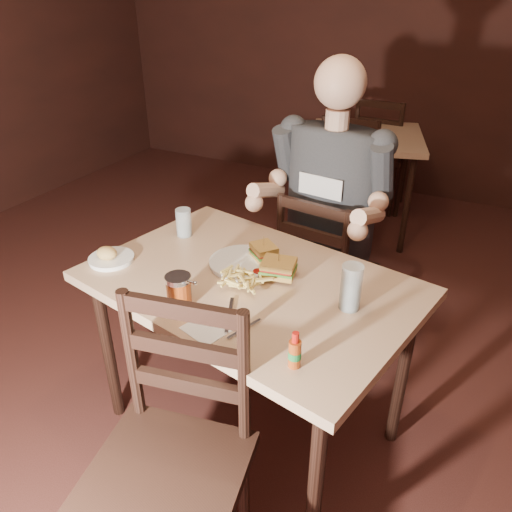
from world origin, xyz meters
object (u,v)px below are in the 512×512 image
at_px(glass_right, 351,287).
at_px(hot_sauce, 295,350).
at_px(syrup_dispenser, 179,290).
at_px(side_plate, 112,260).
at_px(bg_chair_far, 381,153).
at_px(dinner_plate, 243,263).
at_px(chair_near, 164,478).
at_px(glass_left, 184,223).
at_px(bg_chair_near, 339,197).
at_px(main_table, 250,298).
at_px(chair_far, 326,271).
at_px(diner, 329,177).
at_px(bg_table, 365,146).

height_order(glass_right, hot_sauce, glass_right).
xyz_separation_m(syrup_dispenser, side_plate, (-0.42, 0.13, -0.05)).
xyz_separation_m(bg_chair_far, dinner_plate, (0.10, -2.62, 0.31)).
height_order(chair_near, syrup_dispenser, chair_near).
distance_m(chair_near, glass_left, 1.08).
relative_size(chair_near, bg_chair_near, 1.02).
height_order(main_table, syrup_dispenser, syrup_dispenser).
height_order(chair_far, glass_right, glass_right).
height_order(diner, side_plate, diner).
height_order(dinner_plate, hot_sauce, hot_sauce).
distance_m(chair_near, diner, 1.42).
xyz_separation_m(bg_chair_far, hot_sauce, (0.51, -3.07, 0.36)).
distance_m(bg_chair_far, bg_chair_near, 1.10).
distance_m(bg_chair_far, glass_left, 2.54).
relative_size(bg_table, syrup_dispenser, 8.60).
bearing_deg(syrup_dispenser, bg_chair_near, 102.30).
relative_size(bg_chair_near, side_plate, 5.46).
height_order(hot_sauce, side_plate, hot_sauce).
bearing_deg(glass_right, chair_near, -114.55).
bearing_deg(bg_chair_near, side_plate, -108.79).
height_order(bg_table, glass_right, glass_right).
bearing_deg(chair_far, bg_table, -73.43).
xyz_separation_m(chair_far, side_plate, (-0.64, -0.83, 0.33)).
bearing_deg(hot_sauce, syrup_dispenser, 167.27).
bearing_deg(chair_far, hot_sauce, 111.06).
relative_size(main_table, bg_chair_near, 1.41).
xyz_separation_m(chair_near, diner, (-0.01, 1.34, 0.49)).
bearing_deg(bg_table, hot_sauce, -78.50).
height_order(diner, glass_left, diner).
bearing_deg(chair_near, glass_right, 54.49).
bearing_deg(glass_left, bg_chair_far, 84.11).
height_order(main_table, glass_left, glass_left).
height_order(bg_table, dinner_plate, dinner_plate).
height_order(diner, hot_sauce, diner).
distance_m(main_table, diner, 0.71).
height_order(chair_far, dinner_plate, chair_far).
xyz_separation_m(chair_far, bg_chair_far, (-0.25, 2.00, 0.02)).
xyz_separation_m(main_table, hot_sauce, (0.34, -0.36, 0.14)).
relative_size(chair_far, syrup_dispenser, 7.81).
relative_size(diner, hot_sauce, 8.45).
bearing_deg(side_plate, glass_right, 7.48).
distance_m(main_table, bg_table, 2.16).
distance_m(diner, syrup_dispenser, 0.94).
bearing_deg(bg_chair_near, bg_chair_far, 83.91).
bearing_deg(bg_chair_near, diner, -82.06).
xyz_separation_m(main_table, chair_far, (0.07, 0.70, -0.24)).
bearing_deg(glass_right, chair_far, 114.31).
xyz_separation_m(diner, syrup_dispenser, (-0.21, -0.90, -0.15)).
xyz_separation_m(chair_near, glass_left, (-0.51, 0.89, 0.34)).
bearing_deg(diner, hot_sauce, -67.89).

